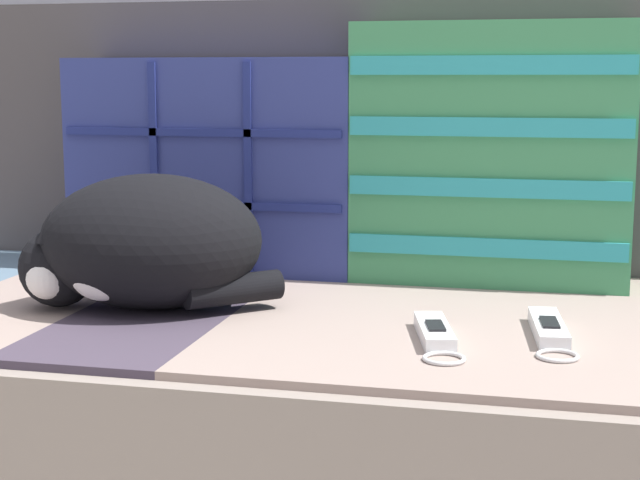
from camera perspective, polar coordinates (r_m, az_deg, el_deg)
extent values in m
cube|color=gray|center=(1.42, 0.36, -7.89)|extent=(1.96, 0.80, 0.20)
cube|color=gray|center=(1.52, -15.31, -2.93)|extent=(0.21, 0.71, 0.01)
cube|color=#423847|center=(1.44, -7.95, -3.42)|extent=(0.21, 0.71, 0.01)
cube|color=gray|center=(1.38, 0.21, -3.89)|extent=(0.21, 0.71, 0.01)
cube|color=gray|center=(1.35, 8.93, -4.31)|extent=(0.21, 0.71, 0.01)
cube|color=gray|center=(1.35, 17.85, -4.64)|extent=(0.21, 0.71, 0.01)
cube|color=#474242|center=(1.69, 2.92, 6.26)|extent=(1.96, 0.14, 0.44)
cube|color=navy|center=(1.61, -6.13, 4.36)|extent=(0.47, 0.13, 0.34)
cube|color=navy|center=(1.55, -6.92, 2.06)|extent=(0.45, 0.01, 0.01)
cube|color=navy|center=(1.57, -9.63, 4.17)|extent=(0.01, 0.01, 0.33)
cube|color=navy|center=(1.54, -7.01, 6.23)|extent=(0.45, 0.01, 0.01)
cube|color=navy|center=(1.52, -4.21, 4.10)|extent=(0.01, 0.01, 0.33)
cube|color=#3D8956|center=(1.52, 9.88, 4.94)|extent=(0.42, 0.13, 0.39)
cube|color=teal|center=(1.47, 9.57, -0.43)|extent=(0.41, 0.01, 0.03)
cube|color=teal|center=(1.46, 9.67, 3.01)|extent=(0.41, 0.01, 0.03)
cube|color=teal|center=(1.45, 9.77, 6.49)|extent=(0.41, 0.01, 0.03)
cube|color=teal|center=(1.45, 9.87, 10.00)|extent=(0.41, 0.01, 0.03)
ellipsoid|color=black|center=(1.35, -9.77, -0.08)|extent=(0.34, 0.28, 0.18)
sphere|color=black|center=(1.38, -14.97, -1.56)|extent=(0.11, 0.11, 0.11)
sphere|color=white|center=(1.36, -15.54, -2.12)|extent=(0.06, 0.06, 0.06)
ellipsoid|color=white|center=(1.31, -12.68, -1.70)|extent=(0.09, 0.05, 0.08)
cylinder|color=black|center=(1.32, -5.07, -2.87)|extent=(0.13, 0.12, 0.04)
cone|color=black|center=(1.34, -15.38, 0.73)|extent=(0.04, 0.04, 0.04)
cone|color=black|center=(1.40, -14.78, 1.09)|extent=(0.04, 0.04, 0.04)
cube|color=white|center=(1.24, 13.14, -5.02)|extent=(0.05, 0.16, 0.02)
cube|color=black|center=(1.22, 13.21, -4.68)|extent=(0.03, 0.06, 0.00)
cube|color=black|center=(1.31, 12.80, -4.22)|extent=(0.03, 0.01, 0.02)
torus|color=silver|center=(1.14, 13.66, -6.56)|extent=(0.05, 0.05, 0.01)
cube|color=white|center=(1.20, 6.67, -5.33)|extent=(0.07, 0.14, 0.02)
cube|color=black|center=(1.18, 6.74, -4.96)|extent=(0.03, 0.05, 0.00)
cube|color=black|center=(1.26, 6.30, -4.56)|extent=(0.03, 0.02, 0.02)
torus|color=silver|center=(1.11, 7.23, -6.86)|extent=(0.06, 0.06, 0.01)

